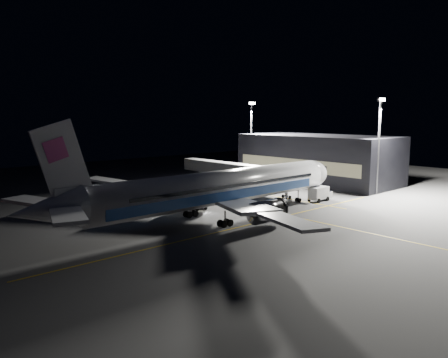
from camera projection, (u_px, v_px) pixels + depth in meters
The scene contains 14 objects.
ground at pixel (221, 219), 72.54m from camera, with size 200.00×200.00×0.00m, color #4C4C4F.
guide_line_main at pixel (262, 210), 79.20m from camera, with size 0.25×80.00×0.01m, color gold.
guide_line_cross at pixel (247, 225), 68.15m from camera, with size 70.00×0.25×0.01m, color gold.
guide_line_side at pixel (266, 195), 94.51m from camera, with size 0.25×40.00×0.01m, color gold.
airliner at pixel (216, 189), 71.07m from camera, with size 61.48×54.22×16.64m.
terminal at pixel (317, 158), 112.55m from camera, with size 18.12×40.00×12.00m.
jet_bridge at pixel (240, 170), 99.74m from camera, with size 3.60×34.40×6.30m.
floodlight_mast_north at pixel (251, 132), 120.80m from camera, with size 2.40×0.68×20.70m.
floodlight_mast_south at pixel (379, 137), 93.01m from camera, with size 2.40×0.67×20.70m.
service_truck at pixel (320, 193), 87.51m from camera, with size 5.71×2.65×2.89m.
baggage_tug at pixel (199, 205), 79.51m from camera, with size 2.68×2.31×1.72m.
safety_cone_a at pixel (178, 207), 80.68m from camera, with size 0.36×0.36×0.53m, color #DF4009.
safety_cone_b at pixel (231, 208), 79.41m from camera, with size 0.42×0.42×0.63m, color #DF4009.
safety_cone_c at pixel (190, 214), 74.45m from camera, with size 0.35×0.35×0.52m, color #DF4009.
Camera 1 is at (-47.33, -52.68, 17.01)m, focal length 35.00 mm.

